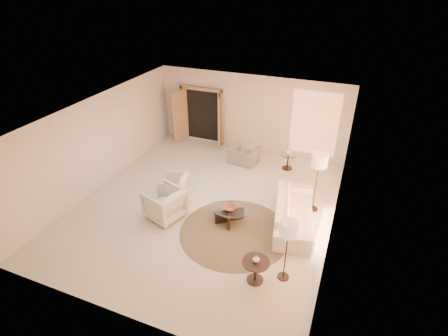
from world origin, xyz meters
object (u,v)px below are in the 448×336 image
at_px(end_table, 256,268).
at_px(side_table, 288,160).
at_px(armchair_left, 174,186).
at_px(sofa, 294,212).
at_px(accent_chair, 244,153).
at_px(floor_lamp_far, 288,231).
at_px(end_vase, 256,259).
at_px(coffee_table, 229,214).
at_px(side_vase, 289,151).
at_px(floor_lamp_near, 319,163).
at_px(armchair_right, 165,202).
at_px(bowl, 229,208).

xyz_separation_m(end_table, side_table, (-0.46, 5.14, -0.05)).
bearing_deg(side_table, armchair_left, -132.62).
bearing_deg(sofa, accent_chair, 29.90).
relative_size(floor_lamp_far, end_vase, 9.74).
height_order(coffee_table, end_vase, end_vase).
bearing_deg(side_vase, end_table, -84.90).
bearing_deg(floor_lamp_near, accent_chair, 145.73).
relative_size(armchair_right, side_table, 1.72).
xyz_separation_m(accent_chair, side_table, (1.51, 0.19, -0.08)).
relative_size(end_vase, side_vase, 0.61).
relative_size(armchair_left, side_table, 1.47).
xyz_separation_m(armchair_left, accent_chair, (1.22, 2.79, 0.01)).
relative_size(armchair_left, armchair_right, 0.85).
bearing_deg(coffee_table, end_table, -53.79).
distance_m(armchair_left, armchair_right, 0.93).
height_order(armchair_right, bowl, armchair_right).
xyz_separation_m(sofa, side_table, (-0.81, 2.86, -0.04)).
relative_size(sofa, floor_lamp_near, 1.43).
relative_size(accent_chair, floor_lamp_near, 0.54).
relative_size(armchair_right, coffee_table, 0.69).
bearing_deg(floor_lamp_far, end_table, -150.09).
xyz_separation_m(sofa, floor_lamp_far, (0.20, -1.96, 0.94)).
height_order(armchair_right, side_table, armchair_right).
height_order(sofa, bowl, sofa).
bearing_deg(bowl, armchair_right, -165.08).
bearing_deg(accent_chair, floor_lamp_far, 127.07).
relative_size(accent_chair, floor_lamp_far, 0.61).
height_order(coffee_table, bowl, bowl).
relative_size(floor_lamp_near, side_vase, 6.86).
relative_size(coffee_table, floor_lamp_near, 0.77).
bearing_deg(armchair_left, coffee_table, 63.90).
xyz_separation_m(end_table, floor_lamp_near, (0.74, 3.11, 1.12)).
relative_size(armchair_right, accent_chair, 0.99).
distance_m(accent_chair, coffee_table, 3.31).
xyz_separation_m(coffee_table, floor_lamp_near, (2.00, 1.39, 1.25)).
height_order(end_table, end_vase, end_vase).
height_order(sofa, floor_lamp_far, floor_lamp_far).
relative_size(sofa, coffee_table, 1.86).
bearing_deg(end_vase, coffee_table, 126.21).
height_order(accent_chair, coffee_table, accent_chair).
relative_size(end_table, side_table, 1.09).
xyz_separation_m(armchair_left, floor_lamp_far, (3.75, -1.85, 0.91)).
distance_m(coffee_table, floor_lamp_far, 2.53).
bearing_deg(end_table, bowl, 126.21).
bearing_deg(end_vase, armchair_right, 156.81).
bearing_deg(floor_lamp_near, floor_lamp_far, -93.67).
height_order(armchair_left, bowl, armchair_left).
distance_m(armchair_right, end_vase, 3.24).
bearing_deg(accent_chair, side_vase, -164.51).
relative_size(sofa, accent_chair, 2.66).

